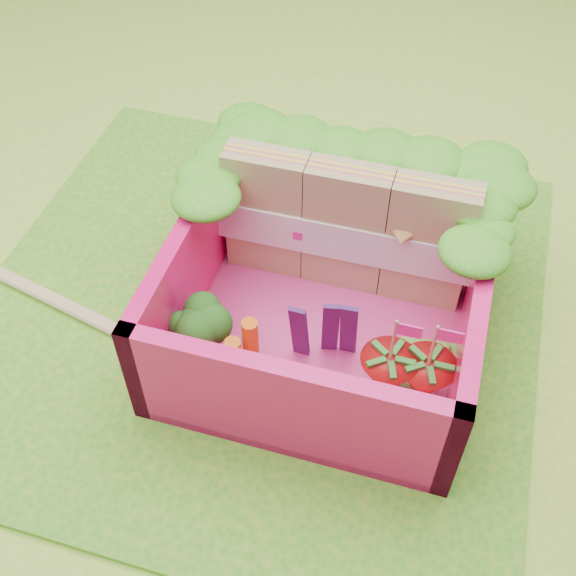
% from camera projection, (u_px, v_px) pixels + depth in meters
% --- Properties ---
extents(ground, '(14.00, 14.00, 0.00)m').
position_uv_depth(ground, '(257.00, 308.00, 3.44)').
color(ground, '#96CC39').
rests_on(ground, ground).
extents(placemat, '(2.60, 2.60, 0.03)m').
position_uv_depth(placemat, '(257.00, 306.00, 3.42)').
color(placemat, green).
rests_on(placemat, ground).
extents(bento_floor, '(1.30, 1.30, 0.05)m').
position_uv_depth(bento_floor, '(325.00, 329.00, 3.28)').
color(bento_floor, '#DE3886').
rests_on(bento_floor, placemat).
extents(bento_box, '(1.30, 1.30, 0.55)m').
position_uv_depth(bento_box, '(327.00, 293.00, 3.09)').
color(bento_box, '#FF156D').
rests_on(bento_box, placemat).
extents(lettuce_ruffle, '(1.43, 0.83, 0.11)m').
position_uv_depth(lettuce_ruffle, '(357.00, 165.00, 3.14)').
color(lettuce_ruffle, '#3B8919').
rests_on(lettuce_ruffle, bento_box).
extents(sandwich_stack, '(1.17, 0.18, 0.65)m').
position_uv_depth(sandwich_stack, '(347.00, 228.00, 3.23)').
color(sandwich_stack, tan).
rests_on(sandwich_stack, bento_floor).
extents(broccoli, '(0.32, 0.32, 0.26)m').
position_uv_depth(broccoli, '(196.00, 328.00, 3.02)').
color(broccoli, '#70A44F').
rests_on(broccoli, bento_floor).
extents(carrot_sticks, '(0.12, 0.16, 0.27)m').
position_uv_depth(carrot_sticks, '(243.00, 351.00, 3.01)').
color(carrot_sticks, orange).
rests_on(carrot_sticks, bento_floor).
extents(purple_wedges, '(0.26, 0.09, 0.38)m').
position_uv_depth(purple_wedges, '(326.00, 330.00, 3.00)').
color(purple_wedges, '#39164F').
rests_on(purple_wedges, bento_floor).
extents(strawberry_left, '(0.24, 0.24, 0.48)m').
position_uv_depth(strawberry_left, '(387.00, 376.00, 2.93)').
color(strawberry_left, red).
rests_on(strawberry_left, bento_floor).
extents(strawberry_right, '(0.24, 0.24, 0.48)m').
position_uv_depth(strawberry_right, '(425.00, 381.00, 2.91)').
color(strawberry_right, red).
rests_on(strawberry_right, bento_floor).
extents(snap_peas, '(0.33, 0.45, 0.05)m').
position_uv_depth(snap_peas, '(430.00, 378.00, 3.04)').
color(snap_peas, '#68C63E').
rests_on(snap_peas, bento_floor).
extents(chopsticks, '(2.40, 0.60, 0.04)m').
position_uv_depth(chopsticks, '(48.00, 297.00, 3.41)').
color(chopsticks, '#E8C77F').
rests_on(chopsticks, placemat).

